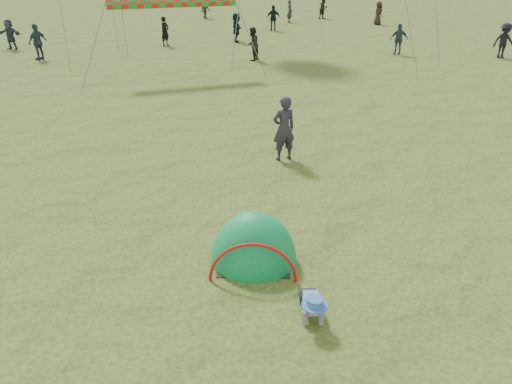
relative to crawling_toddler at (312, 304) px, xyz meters
name	(u,v)px	position (x,y,z in m)	size (l,w,h in m)	color
ground	(356,291)	(0.98, 0.37, -0.27)	(140.00, 140.00, 0.00)	#284113
crawling_toddler	(312,304)	(0.00, 0.00, 0.00)	(0.49, 0.70, 0.54)	black
popup_tent	(254,262)	(-0.32, 1.73, -0.27)	(1.53, 1.26, 1.99)	#077A35
standing_adult	(284,129)	(2.07, 6.13, 0.59)	(0.63, 0.41, 1.72)	#26252D
crowd_person_0	(165,31)	(2.46, 25.36, 0.57)	(0.61, 0.40, 1.67)	black
crowd_person_1	(252,44)	(5.82, 19.32, 0.55)	(0.80, 0.62, 1.64)	black
crowd_person_2	(38,42)	(-4.47, 23.21, 0.63)	(1.05, 0.44, 1.80)	#293B48
crowd_person_3	(504,41)	(18.38, 15.51, 0.62)	(1.15, 0.66, 1.78)	black
crowd_person_5	(236,28)	(6.88, 25.31, 0.59)	(1.59, 0.51, 1.71)	black
crowd_person_7	(324,8)	(17.44, 34.41, 0.59)	(0.84, 0.65, 1.72)	black
crowd_person_8	(399,39)	(13.83, 18.23, 0.54)	(0.95, 0.40, 1.62)	#2D3E4B
crowd_person_9	(205,8)	(8.16, 37.94, 0.57)	(1.08, 0.62, 1.68)	black
crowd_person_11	(10,34)	(-6.09, 27.11, 0.56)	(1.54, 0.49, 1.66)	#2B3340
crowd_person_12	(290,11)	(13.78, 33.07, 0.58)	(0.62, 0.41, 1.69)	#2D2B34
crowd_person_14	(273,18)	(10.87, 29.22, 0.59)	(1.01, 0.42, 1.72)	black
crowd_person_16	(378,13)	(19.68, 29.56, 0.58)	(0.83, 0.54, 1.70)	black
rainbow_tube_kite	(172,0)	(1.43, 17.03, 2.96)	(0.64, 0.64, 5.45)	red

